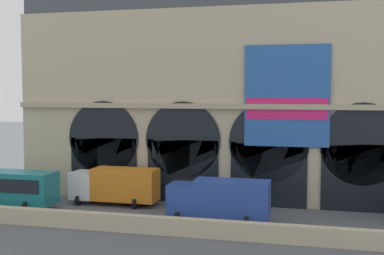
% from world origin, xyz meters
% --- Properties ---
extents(ground_plane, '(200.00, 200.00, 0.00)m').
position_xyz_m(ground_plane, '(0.00, 0.00, 0.00)').
color(ground_plane, '#54565B').
extents(quay_parapet_wall, '(90.00, 0.70, 1.19)m').
position_xyz_m(quay_parapet_wall, '(0.00, -4.89, 0.60)').
color(quay_parapet_wall, '#BCAD8C').
rests_on(quay_parapet_wall, ground).
extents(station_building, '(38.43, 4.98, 21.57)m').
position_xyz_m(station_building, '(0.04, 7.30, 10.42)').
color(station_building, '#BCAD8C').
rests_on(station_building, ground).
extents(box_truck_midwest, '(7.50, 2.91, 3.12)m').
position_xyz_m(box_truck_midwest, '(-9.01, 2.66, 1.70)').
color(box_truck_midwest, white).
rests_on(box_truck_midwest, ground).
extents(box_truck_center, '(7.50, 2.91, 3.12)m').
position_xyz_m(box_truck_center, '(0.68, -0.68, 1.70)').
color(box_truck_center, '#28479E').
rests_on(box_truck_center, ground).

